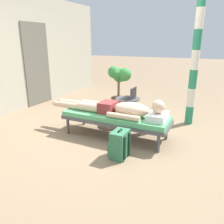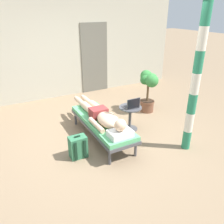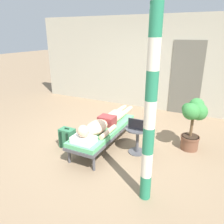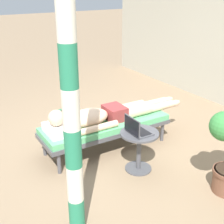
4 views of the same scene
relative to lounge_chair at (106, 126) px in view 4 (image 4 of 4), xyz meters
The scene contains 7 objects.
ground_plane 0.37m from the lounge_chair, 131.97° to the left, with size 40.00×40.00×0.00m, color #8C7256.
lounge_chair is the anchor object (origin of this frame).
person_reclining 0.18m from the lounge_chair, 90.00° to the right, with size 0.53×2.17×0.32m.
side_table 0.70m from the lounge_chair, ahead, with size 0.48×0.48×0.52m.
laptop 0.74m from the lounge_chair, ahead, with size 0.31×0.24×0.23m.
backpack 0.75m from the lounge_chair, 150.46° to the right, with size 0.30×0.26×0.42m.
porch_post 1.87m from the lounge_chair, 40.25° to the right, with size 0.15×0.15×2.53m.
Camera 4 is at (3.49, -2.08, 2.23)m, focal length 49.69 mm.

